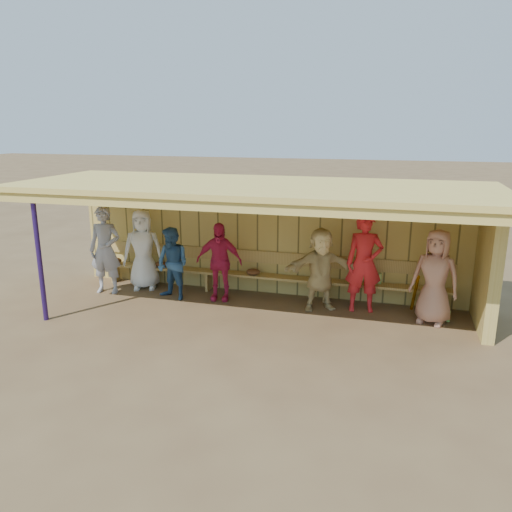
{
  "coord_description": "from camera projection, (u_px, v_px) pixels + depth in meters",
  "views": [
    {
      "loc": [
        2.57,
        -8.74,
        3.55
      ],
      "look_at": [
        0.0,
        0.35,
        1.05
      ],
      "focal_mm": 35.0,
      "sensor_mm": 36.0,
      "label": 1
    }
  ],
  "objects": [
    {
      "name": "player_g",
      "position": [
        364.0,
        263.0,
        9.59
      ],
      "size": [
        0.77,
        0.57,
        1.93
      ],
      "primitive_type": "imported",
      "rotation": [
        0.0,
        0.0,
        0.17
      ],
      "color": "red",
      "rests_on": "ground"
    },
    {
      "name": "player_a",
      "position": [
        105.0,
        250.0,
        10.66
      ],
      "size": [
        0.74,
        0.54,
        1.89
      ],
      "primitive_type": "imported",
      "rotation": [
        0.0,
        0.0,
        0.13
      ],
      "color": "#9A9BA3",
      "rests_on": "ground"
    },
    {
      "name": "player_d",
      "position": [
        219.0,
        262.0,
        10.25
      ],
      "size": [
        1.0,
        0.51,
        1.63
      ],
      "primitive_type": "imported",
      "rotation": [
        0.0,
        0.0,
        0.12
      ],
      "color": "#C92048",
      "rests_on": "ground"
    },
    {
      "name": "player_f",
      "position": [
        321.0,
        269.0,
        9.7
      ],
      "size": [
        1.58,
        1.07,
        1.64
      ],
      "primitive_type": "imported",
      "rotation": [
        0.0,
        0.0,
        0.43
      ],
      "color": "#E0C47E",
      "rests_on": "ground"
    },
    {
      "name": "bench",
      "position": [
        266.0,
        271.0,
        10.61
      ],
      "size": [
        7.6,
        0.34,
        0.93
      ],
      "color": "tan",
      "rests_on": "ground"
    },
    {
      "name": "player_h",
      "position": [
        435.0,
        277.0,
        9.01
      ],
      "size": [
        0.99,
        0.8,
        1.75
      ],
      "primitive_type": "imported",
      "rotation": [
        0.0,
        0.0,
        -0.33
      ],
      "color": "tan",
      "rests_on": "ground"
    },
    {
      "name": "dugout_structure",
      "position": [
        280.0,
        222.0,
        9.81
      ],
      "size": [
        8.8,
        3.2,
        2.5
      ],
      "color": "tan",
      "rests_on": "ground"
    },
    {
      "name": "dugout_equipment",
      "position": [
        217.0,
        270.0,
        10.78
      ],
      "size": [
        7.39,
        0.62,
        0.8
      ],
      "color": "gold",
      "rests_on": "ground"
    },
    {
      "name": "ground",
      "position": [
        251.0,
        312.0,
        9.71
      ],
      "size": [
        90.0,
        90.0,
        0.0
      ],
      "primitive_type": "plane",
      "color": "brown",
      "rests_on": "ground"
    },
    {
      "name": "player_c",
      "position": [
        173.0,
        264.0,
        10.3
      ],
      "size": [
        0.88,
        0.78,
        1.51
      ],
      "primitive_type": "imported",
      "rotation": [
        0.0,
        0.0,
        -0.32
      ],
      "color": "#315B87",
      "rests_on": "ground"
    },
    {
      "name": "player_b",
      "position": [
        143.0,
        250.0,
        10.95
      ],
      "size": [
        1.01,
        0.82,
        1.77
      ],
      "primitive_type": "imported",
      "rotation": [
        0.0,
        0.0,
        0.35
      ],
      "color": "white",
      "rests_on": "ground"
    }
  ]
}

